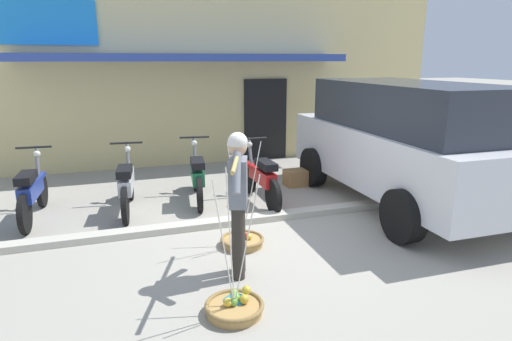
% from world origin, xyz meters
% --- Properties ---
extents(ground_plane, '(90.00, 90.00, 0.00)m').
position_xyz_m(ground_plane, '(0.00, 0.00, 0.00)').
color(ground_plane, '#9E998C').
extents(sidewalk_curb, '(20.00, 0.24, 0.10)m').
position_xyz_m(sidewalk_curb, '(0.00, 0.70, 0.05)').
color(sidewalk_curb, '#BAB4A5').
rests_on(sidewalk_curb, ground).
extents(fruit_vendor, '(0.58, 1.55, 1.70)m').
position_xyz_m(fruit_vendor, '(-0.59, -0.87, 0.98)').
color(fruit_vendor, '#2D2823').
rests_on(fruit_vendor, ground).
extents(fruit_basket_left_side, '(0.60, 0.60, 1.45)m').
position_xyz_m(fruit_basket_left_side, '(-0.85, -1.63, 0.08)').
color(fruit_basket_left_side, '#B2894C').
rests_on(fruit_basket_left_side, ground).
extents(fruit_basket_right_side, '(0.60, 0.60, 1.45)m').
position_xyz_m(fruit_basket_right_side, '(-0.32, -0.10, 0.07)').
color(fruit_basket_right_side, '#B2894C').
rests_on(fruit_basket_right_side, ground).
extents(motorcycle_nearest_shop, '(0.54, 1.82, 1.09)m').
position_xyz_m(motorcycle_nearest_shop, '(-3.16, 1.88, 0.45)').
color(motorcycle_nearest_shop, black).
rests_on(motorcycle_nearest_shop, ground).
extents(motorcycle_second_in_row, '(0.54, 1.82, 1.09)m').
position_xyz_m(motorcycle_second_in_row, '(-1.74, 1.81, 0.45)').
color(motorcycle_second_in_row, black).
rests_on(motorcycle_second_in_row, ground).
extents(motorcycle_third_in_row, '(0.54, 1.82, 1.09)m').
position_xyz_m(motorcycle_third_in_row, '(-0.53, 2.00, 0.45)').
color(motorcycle_third_in_row, black).
rests_on(motorcycle_third_in_row, ground).
extents(motorcycle_end_of_row, '(0.54, 1.82, 1.09)m').
position_xyz_m(motorcycle_end_of_row, '(0.51, 1.53, 0.45)').
color(motorcycle_end_of_row, black).
rests_on(motorcycle_end_of_row, ground).
extents(parked_truck, '(2.21, 4.84, 2.10)m').
position_xyz_m(parked_truck, '(2.78, 0.74, 1.13)').
color(parked_truck, silver).
rests_on(parked_truck, ground).
extents(storefront_building, '(13.00, 6.00, 4.20)m').
position_xyz_m(storefront_building, '(-0.22, 7.30, 2.10)').
color(storefront_building, '#DBC684').
rests_on(storefront_building, ground).
extents(plastic_litter_bag, '(0.28, 0.22, 0.14)m').
position_xyz_m(plastic_litter_bag, '(-0.82, -1.54, 0.07)').
color(plastic_litter_bag, '#3393D1').
rests_on(plastic_litter_bag, ground).
extents(wooden_crate, '(0.44, 0.36, 0.32)m').
position_xyz_m(wooden_crate, '(1.52, 2.34, 0.16)').
color(wooden_crate, olive).
rests_on(wooden_crate, ground).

